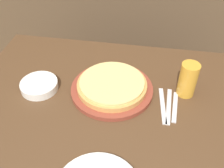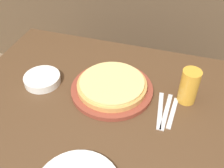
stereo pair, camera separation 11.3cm
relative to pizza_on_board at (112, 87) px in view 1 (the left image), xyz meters
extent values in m
cube|color=#4C331E|center=(0.01, -0.14, -0.38)|extent=(1.28, 1.04, 0.71)
cylinder|color=brown|center=(0.00, 0.00, -0.02)|extent=(0.36, 0.36, 0.02)
cylinder|color=tan|center=(0.00, 0.00, 0.01)|extent=(0.30, 0.30, 0.02)
cylinder|color=#E0C175|center=(0.00, 0.00, 0.02)|extent=(0.28, 0.28, 0.01)
cylinder|color=gold|center=(0.32, 0.04, 0.05)|extent=(0.08, 0.08, 0.15)
cylinder|color=white|center=(0.32, 0.04, 0.12)|extent=(0.07, 0.07, 0.02)
cylinder|color=silver|center=(-0.32, -0.04, -0.01)|extent=(0.16, 0.16, 0.04)
cube|color=silver|center=(0.22, -0.05, -0.02)|extent=(0.04, 0.21, 0.00)
cube|color=silver|center=(0.25, -0.05, -0.02)|extent=(0.03, 0.21, 0.00)
cube|color=silver|center=(0.27, -0.05, -0.02)|extent=(0.03, 0.17, 0.00)
camera|label=1|loc=(0.14, -0.83, 0.76)|focal=42.00mm
camera|label=2|loc=(0.25, -0.81, 0.76)|focal=42.00mm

